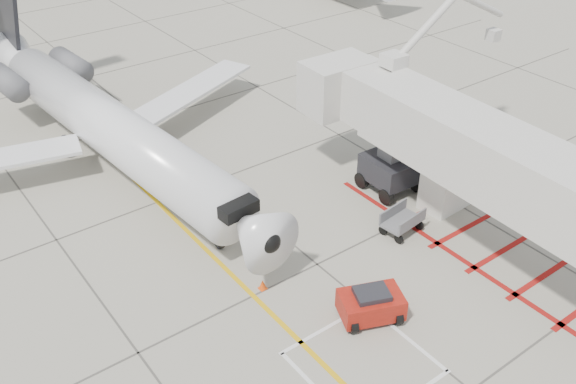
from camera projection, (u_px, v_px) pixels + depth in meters
ground_plane at (385, 320)px, 23.59m from camera, size 260.00×260.00×0.00m
regional_jet at (129, 116)px, 29.32m from camera, size 24.73×30.10×7.43m
jet_bridge at (499, 176)px, 24.94m from camera, size 9.47×18.89×7.43m
pushback_tug at (371, 304)px, 23.39m from camera, size 2.65×2.19×1.33m
baggage_cart at (402, 221)px, 27.81m from camera, size 1.95×1.36×1.15m
ground_power_unit at (449, 187)px, 29.35m from camera, size 2.57×1.57×1.98m
cone_nose at (263, 284)px, 24.92m from camera, size 0.31×0.31×0.43m
cone_side at (269, 228)px, 27.95m from camera, size 0.34×0.34×0.47m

